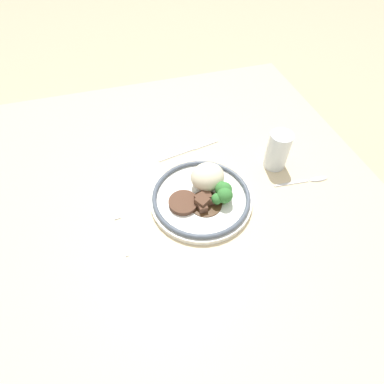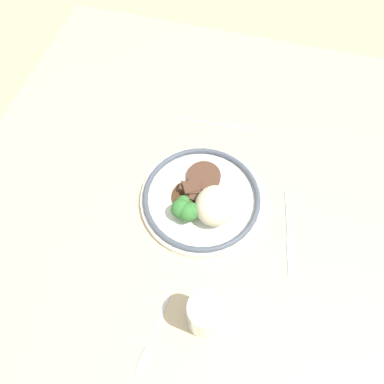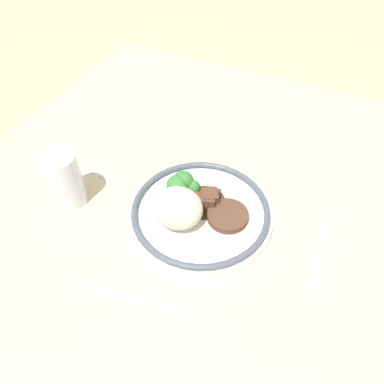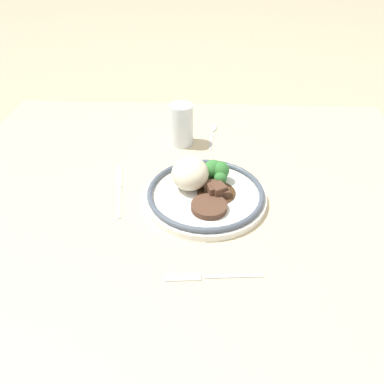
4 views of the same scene
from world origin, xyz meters
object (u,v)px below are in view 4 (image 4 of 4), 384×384
at_px(fork, 206,277).
at_px(spoon, 213,130).
at_px(juice_glass, 182,127).
at_px(plate, 204,189).
at_px(knife, 119,188).

xyz_separation_m(fork, spoon, (0.56, -0.01, 0.00)).
relative_size(juice_glass, fork, 0.65).
relative_size(juice_glass, spoon, 0.71).
relative_size(plate, fork, 1.56).
height_order(plate, fork, plate).
bearing_deg(spoon, knife, 148.16).
bearing_deg(knife, fork, -152.24).
height_order(fork, spoon, spoon).
bearing_deg(juice_glass, plate, -164.89).
bearing_deg(fork, knife, -55.52).
bearing_deg(spoon, plate, -179.16).
height_order(juice_glass, spoon, juice_glass).
distance_m(juice_glass, spoon, 0.13).
bearing_deg(knife, plate, -108.04).
bearing_deg(fork, juice_glass, -85.54).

